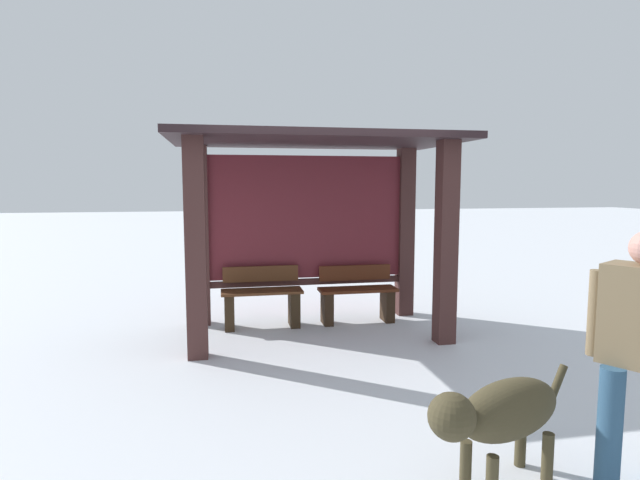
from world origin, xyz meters
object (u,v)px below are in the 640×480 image
bench_left_inside (262,300)px  dog (501,413)px  bus_shelter (313,195)px  bench_center_inside (357,297)px

bench_left_inside → dog: (1.11, -3.78, 0.13)m
bus_shelter → bench_center_inside: (0.63, 0.20, -1.35)m
bench_center_inside → bench_left_inside: bearing=180.0°
bus_shelter → bench_center_inside: bearing=17.9°
bus_shelter → bench_center_inside: 1.50m
bench_left_inside → bench_center_inside: bench_left_inside is taller
dog → bench_left_inside: bearing=106.3°
bench_left_inside → dog: bearing=-73.7°
bench_left_inside → bus_shelter: bearing=-17.9°
bench_left_inside → bench_center_inside: size_ratio=1.00×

